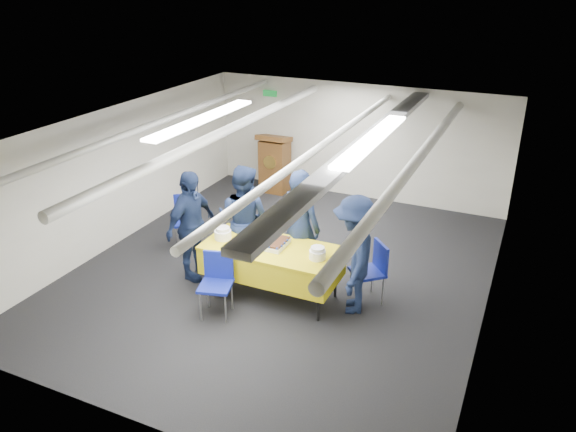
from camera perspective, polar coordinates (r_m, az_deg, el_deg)
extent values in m
plane|color=black|center=(8.77, -0.54, -5.60)|extent=(7.00, 7.00, 0.00)
cube|color=beige|center=(11.34, 6.97, 7.51)|extent=(6.00, 0.02, 2.30)
cube|color=beige|center=(9.83, -16.62, 4.07)|extent=(0.02, 7.00, 2.30)
cube|color=beige|center=(7.60, 20.32, -2.31)|extent=(0.02, 7.00, 2.30)
cube|color=silver|center=(7.90, -0.61, 9.02)|extent=(6.00, 7.00, 0.02)
cylinder|color=silver|center=(8.93, -12.48, 9.50)|extent=(0.10, 6.90, 0.10)
cylinder|color=silver|center=(8.34, -6.28, 8.63)|extent=(0.14, 6.90, 0.14)
cylinder|color=silver|center=(7.72, 3.47, 7.17)|extent=(0.10, 6.90, 0.10)
cylinder|color=silver|center=(7.39, 12.93, 5.50)|extent=(0.14, 6.90, 0.14)
cube|color=gray|center=(7.51, 7.79, 7.30)|extent=(0.28, 6.90, 0.08)
cube|color=white|center=(8.52, -8.67, 9.72)|extent=(0.25, 2.60, 0.04)
cube|color=white|center=(7.46, 8.56, 7.71)|extent=(0.25, 2.60, 0.04)
cube|color=#0C591E|center=(11.82, -1.85, 12.34)|extent=(0.30, 0.04, 0.12)
cylinder|color=black|center=(8.20, -7.98, -6.65)|extent=(0.04, 0.04, 0.36)
cylinder|color=black|center=(7.54, 3.10, -9.41)|extent=(0.04, 0.04, 0.36)
cylinder|color=black|center=(8.69, -5.69, -4.67)|extent=(0.04, 0.04, 0.36)
cylinder|color=black|center=(8.07, 4.84, -7.05)|extent=(0.04, 0.04, 0.36)
cube|color=yellow|center=(7.90, -1.66, -4.62)|extent=(1.91, 0.88, 0.39)
cube|color=yellow|center=(7.81, -1.68, -3.26)|extent=(1.93, 0.90, 0.03)
cube|color=white|center=(7.85, -2.05, -2.73)|extent=(0.53, 0.42, 0.06)
cube|color=black|center=(7.83, -2.05, -2.43)|extent=(0.50, 0.40, 0.03)
sphere|color=#103098|center=(7.78, -4.20, -2.68)|extent=(0.04, 0.04, 0.04)
sphere|color=#103098|center=(8.08, -2.93, -1.59)|extent=(0.04, 0.04, 0.04)
sphere|color=#103098|center=(7.73, -3.44, -2.84)|extent=(0.04, 0.04, 0.04)
sphere|color=#103098|center=(8.03, -2.19, -1.74)|extent=(0.04, 0.04, 0.04)
sphere|color=#103098|center=(7.68, -2.68, -3.01)|extent=(0.04, 0.04, 0.04)
sphere|color=#103098|center=(7.98, -1.45, -1.89)|extent=(0.04, 0.04, 0.04)
sphere|color=#103098|center=(7.63, -1.91, -3.17)|extent=(0.04, 0.04, 0.04)
sphere|color=#103098|center=(7.94, -0.70, -2.04)|extent=(0.04, 0.04, 0.04)
sphere|color=#103098|center=(7.59, -1.12, -3.34)|extent=(0.04, 0.04, 0.04)
sphere|color=#103098|center=(7.89, 0.06, -2.20)|extent=(0.04, 0.04, 0.04)
sphere|color=#103098|center=(7.86, -4.01, -2.37)|extent=(0.04, 0.04, 0.04)
sphere|color=#103098|center=(7.65, -0.67, -3.07)|extent=(0.04, 0.04, 0.04)
sphere|color=#103098|center=(7.93, -3.68, -2.10)|extent=(0.04, 0.04, 0.04)
sphere|color=#103098|center=(7.73, -0.38, -2.78)|extent=(0.04, 0.04, 0.04)
sphere|color=#103098|center=(8.01, -3.37, -1.83)|extent=(0.04, 0.04, 0.04)
sphere|color=#103098|center=(7.81, -0.08, -2.50)|extent=(0.04, 0.04, 0.04)
cylinder|color=white|center=(8.06, -6.62, -1.89)|extent=(0.24, 0.24, 0.13)
cylinder|color=white|center=(8.02, -6.65, -1.32)|extent=(0.20, 0.20, 0.05)
cylinder|color=white|center=(7.48, 3.01, -3.93)|extent=(0.22, 0.22, 0.12)
cylinder|color=white|center=(7.44, 3.03, -3.35)|extent=(0.18, 0.18, 0.05)
cube|color=brown|center=(11.70, -1.35, 5.10)|extent=(0.55, 0.45, 1.10)
cube|color=brown|center=(11.49, -1.44, 7.89)|extent=(0.62, 0.53, 0.21)
cylinder|color=gold|center=(11.45, -1.87, 5.47)|extent=(0.28, 0.02, 0.28)
cylinder|color=gray|center=(7.60, -8.87, -9.11)|extent=(0.02, 0.02, 0.43)
cylinder|color=gray|center=(7.51, -6.36, -9.38)|extent=(0.02, 0.02, 0.43)
cylinder|color=gray|center=(7.87, -8.14, -7.79)|extent=(0.02, 0.02, 0.43)
cylinder|color=gray|center=(7.79, -5.72, -8.03)|extent=(0.02, 0.02, 0.43)
cube|color=navy|center=(7.57, -7.36, -7.06)|extent=(0.52, 0.52, 0.04)
cube|color=navy|center=(7.61, -7.06, -4.92)|extent=(0.40, 0.15, 0.40)
cylinder|color=gray|center=(8.09, 6.35, -6.75)|extent=(0.02, 0.02, 0.43)
cylinder|color=gray|center=(7.82, 7.34, -7.95)|extent=(0.02, 0.02, 0.43)
cylinder|color=gray|center=(8.21, 8.54, -6.36)|extent=(0.02, 0.02, 0.43)
cylinder|color=gray|center=(7.96, 9.59, -7.52)|extent=(0.02, 0.02, 0.43)
cube|color=navy|center=(7.90, 8.05, -5.67)|extent=(0.59, 0.59, 0.04)
cube|color=navy|center=(7.87, 9.40, -4.06)|extent=(0.30, 0.32, 0.40)
cylinder|color=gray|center=(9.44, -11.14, -2.34)|extent=(0.02, 0.02, 0.43)
cylinder|color=gray|center=(9.43, -9.07, -2.21)|extent=(0.02, 0.02, 0.43)
cylinder|color=gray|center=(9.75, -11.11, -1.47)|extent=(0.02, 0.02, 0.43)
cylinder|color=gray|center=(9.74, -9.12, -1.34)|extent=(0.02, 0.02, 0.43)
cube|color=navy|center=(9.49, -10.21, -0.55)|extent=(0.58, 0.58, 0.04)
cube|color=navy|center=(9.58, -10.31, 1.11)|extent=(0.35, 0.26, 0.40)
imported|color=#0E1833|center=(8.12, 1.25, -1.14)|extent=(0.70, 0.51, 1.76)
imported|color=#0E1833|center=(8.45, -4.56, -0.37)|extent=(0.86, 0.69, 1.71)
imported|color=#0E1833|center=(8.36, -9.81, -1.01)|extent=(0.52, 1.03, 1.69)
imported|color=#0E1833|center=(7.50, 6.81, -3.96)|extent=(0.88, 1.20, 1.66)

